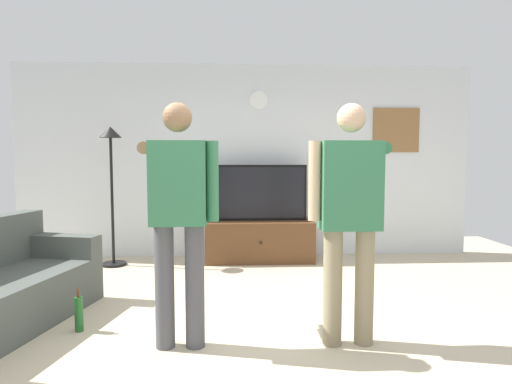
{
  "coord_description": "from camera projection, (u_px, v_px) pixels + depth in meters",
  "views": [
    {
      "loc": [
        -0.16,
        -3.11,
        1.39
      ],
      "look_at": [
        0.05,
        1.2,
        1.05
      ],
      "focal_mm": 29.79,
      "sensor_mm": 36.0,
      "label": 1
    }
  ],
  "objects": [
    {
      "name": "ground_plane",
      "position": [
        257.0,
        343.0,
        3.21
      ],
      "size": [
        8.4,
        8.4,
        0.0
      ],
      "primitive_type": "plane",
      "color": "beige"
    },
    {
      "name": "person_standing_nearer_lamp",
      "position": [
        179.0,
        210.0,
        3.08
      ],
      "size": [
        0.58,
        0.78,
        1.79
      ],
      "color": "#4C4C51",
      "rests_on": "ground_plane"
    },
    {
      "name": "beverage_bottle",
      "position": [
        79.0,
        314.0,
        3.41
      ],
      "size": [
        0.07,
        0.07,
        0.35
      ],
      "color": "#1E5923",
      "rests_on": "ground_plane"
    },
    {
      "name": "floor_lamp",
      "position": [
        111.0,
        167.0,
        5.45
      ],
      "size": [
        0.32,
        0.32,
        1.8
      ],
      "color": "black",
      "rests_on": "ground_plane"
    },
    {
      "name": "tv_stand",
      "position": [
        260.0,
        241.0,
        5.79
      ],
      "size": [
        1.45,
        0.58,
        0.55
      ],
      "color": "brown",
      "rests_on": "ground_plane"
    },
    {
      "name": "person_standing_nearer_couch",
      "position": [
        349.0,
        209.0,
        3.13
      ],
      "size": [
        0.62,
        0.78,
        1.79
      ],
      "color": "gray",
      "rests_on": "ground_plane"
    },
    {
      "name": "wall_clock",
      "position": [
        259.0,
        100.0,
        5.92
      ],
      "size": [
        0.24,
        0.03,
        0.24
      ],
      "primitive_type": "cylinder",
      "rotation": [
        1.57,
        0.0,
        0.0
      ],
      "color": "white"
    },
    {
      "name": "back_wall",
      "position": [
        246.0,
        161.0,
        6.04
      ],
      "size": [
        6.4,
        0.1,
        2.7
      ],
      "primitive_type": "cube",
      "color": "silver",
      "rests_on": "ground_plane"
    },
    {
      "name": "framed_picture",
      "position": [
        396.0,
        130.0,
        6.06
      ],
      "size": [
        0.67,
        0.04,
        0.62
      ],
      "primitive_type": "cube",
      "color": "olive"
    },
    {
      "name": "television",
      "position": [
        259.0,
        193.0,
        5.78
      ],
      "size": [
        1.28,
        0.07,
        0.76
      ],
      "color": "black",
      "rests_on": "tv_stand"
    }
  ]
}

